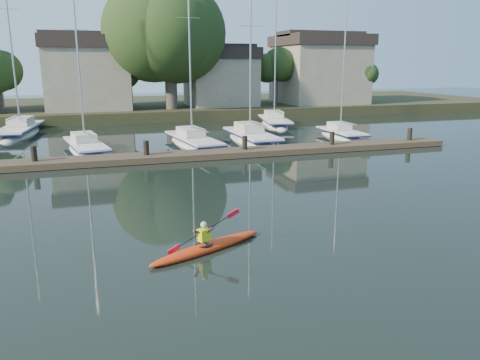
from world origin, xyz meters
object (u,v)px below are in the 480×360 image
object	(u,v)px
dock	(197,155)
sailboat_5	(21,137)
sailboat_7	(274,127)
kayak	(207,245)
sailboat_3	(251,144)
sailboat_1	(86,154)
sailboat_2	(193,148)
sailboat_4	(341,139)

from	to	relation	value
dock	sailboat_5	size ratio (longest dim) A/B	2.07
sailboat_5	sailboat_7	world-z (taller)	sailboat_5
kayak	sailboat_5	bearing A→B (deg)	82.60
sailboat_3	sailboat_5	bearing A→B (deg)	150.94
sailboat_3	sailboat_7	size ratio (longest dim) A/B	1.03
kayak	sailboat_7	distance (m)	30.13
sailboat_5	dock	bearing A→B (deg)	-43.78
dock	sailboat_1	size ratio (longest dim) A/B	2.60
sailboat_3	sailboat_5	distance (m)	18.75
sailboat_3	dock	bearing A→B (deg)	-137.00
sailboat_3	sailboat_1	bearing A→B (deg)	-178.81
sailboat_7	sailboat_2	bearing A→B (deg)	-126.13
dock	sailboat_2	distance (m)	4.58
sailboat_2	sailboat_4	world-z (taller)	sailboat_2
sailboat_1	sailboat_5	distance (m)	10.56
sailboat_2	sailboat_7	world-z (taller)	sailboat_2
kayak	dock	size ratio (longest dim) A/B	0.12
sailboat_3	sailboat_7	xyz separation A→B (m)	(5.09, 8.19, 0.01)
sailboat_1	sailboat_4	world-z (taller)	sailboat_1
sailboat_4	sailboat_7	distance (m)	8.66
kayak	sailboat_1	distance (m)	18.93
sailboat_4	kayak	bearing A→B (deg)	-127.47
sailboat_1	sailboat_7	xyz separation A→B (m)	(16.56, 8.61, -0.02)
sailboat_1	sailboat_4	distance (m)	18.76
sailboat_2	sailboat_3	distance (m)	4.40
sailboat_3	sailboat_5	world-z (taller)	sailboat_5
kayak	dock	world-z (taller)	kayak
dock	kayak	bearing A→B (deg)	-101.26
sailboat_5	sailboat_3	bearing A→B (deg)	-21.74
kayak	sailboat_4	world-z (taller)	sailboat_4
dock	sailboat_3	size ratio (longest dim) A/B	2.43
dock	sailboat_5	xyz separation A→B (m)	(-11.44, 13.74, -0.41)
sailboat_1	sailboat_2	xyz separation A→B (m)	(7.09, 0.04, -0.00)
sailboat_2	sailboat_7	xyz separation A→B (m)	(9.47, 8.57, -0.02)
kayak	sailboat_7	bearing A→B (deg)	39.86
dock	sailboat_3	world-z (taller)	sailboat_3
sailboat_3	sailboat_2	bearing A→B (deg)	-175.95
kayak	sailboat_1	size ratio (longest dim) A/B	0.31
sailboat_1	sailboat_2	world-z (taller)	sailboat_2
sailboat_4	dock	bearing A→B (deg)	-157.75
kayak	sailboat_7	xyz separation A→B (m)	(12.98, 27.19, -0.36)
sailboat_5	sailboat_7	xyz separation A→B (m)	(21.61, -0.66, 0.00)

